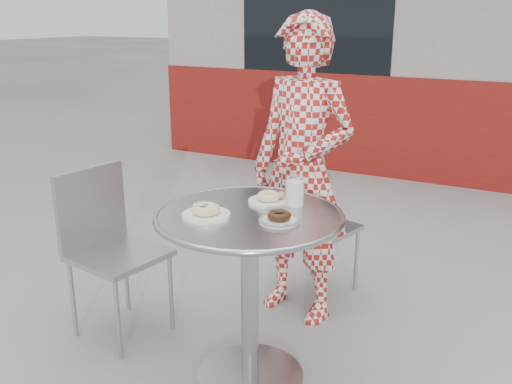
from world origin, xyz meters
The scene contains 10 objects.
ground centered at (0.00, 0.00, 0.00)m, with size 60.00×60.00×0.00m, color #9F9C97.
storefront centered at (0.00, 5.56, 1.49)m, with size 6.02×4.55×3.00m.
bistro_table centered at (0.01, 0.04, 0.60)m, with size 0.79×0.79×0.80m.
chair_far centered at (-0.05, 0.96, 0.24)m, with size 0.46×0.46×0.79m.
chair_left centered at (-0.76, 0.09, 0.26)m, with size 0.47×0.46×0.85m.
seated_person centered at (-0.05, 0.72, 0.80)m, with size 0.58×0.38×1.59m, color maroon.
plate_far centered at (0.02, 0.21, 0.81)m, with size 0.18×0.18×0.05m.
plate_near centered at (-0.12, -0.08, 0.81)m, with size 0.20×0.20×0.05m.
plate_checker centered at (0.16, 0.01, 0.81)m, with size 0.16×0.16×0.04m.
milk_cup centered at (0.13, 0.22, 0.85)m, with size 0.08×0.08×0.13m.
Camera 1 is at (1.07, -1.89, 1.58)m, focal length 40.00 mm.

